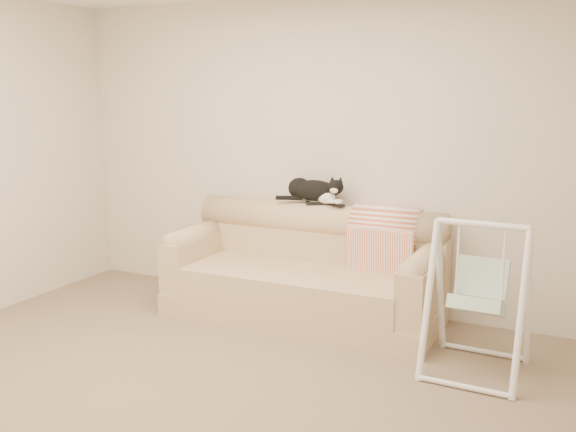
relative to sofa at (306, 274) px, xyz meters
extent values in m
plane|color=#7B654F|center=(0.10, -1.62, -0.35)|extent=(5.00, 5.00, 0.00)
cube|color=beige|center=(0.10, 0.38, 0.95)|extent=(5.00, 0.04, 2.60)
cube|color=tan|center=(0.00, -0.09, -0.26)|extent=(2.20, 0.90, 0.18)
cube|color=tan|center=(0.00, -0.20, -0.05)|extent=(1.80, 0.68, 0.24)
cube|color=tan|center=(0.00, 0.25, 0.08)|extent=(2.20, 0.22, 0.50)
cylinder|color=tan|center=(0.00, 0.25, 0.41)|extent=(2.16, 0.28, 0.28)
cube|color=tan|center=(-0.99, -0.09, 0.04)|extent=(0.20, 0.88, 0.42)
cylinder|color=tan|center=(-0.99, -0.09, 0.25)|extent=(0.18, 0.84, 0.18)
cube|color=tan|center=(0.99, -0.09, 0.04)|extent=(0.20, 0.88, 0.42)
cylinder|color=tan|center=(0.99, -0.09, 0.25)|extent=(0.18, 0.84, 0.18)
cube|color=black|center=(-0.01, 0.23, 0.56)|extent=(0.19, 0.11, 0.02)
cube|color=gray|center=(-0.01, 0.23, 0.57)|extent=(0.11, 0.07, 0.01)
cube|color=black|center=(0.17, 0.23, 0.56)|extent=(0.17, 0.12, 0.02)
ellipsoid|color=black|center=(-0.04, 0.25, 0.66)|extent=(0.42, 0.20, 0.18)
ellipsoid|color=black|center=(-0.18, 0.26, 0.67)|extent=(0.20, 0.18, 0.18)
ellipsoid|color=white|center=(0.08, 0.22, 0.62)|extent=(0.16, 0.11, 0.12)
ellipsoid|color=black|center=(0.17, 0.21, 0.70)|extent=(0.13, 0.14, 0.12)
ellipsoid|color=white|center=(0.17, 0.16, 0.68)|extent=(0.07, 0.06, 0.05)
sphere|color=#BF7272|center=(0.17, 0.14, 0.68)|extent=(0.01, 0.01, 0.01)
cone|color=black|center=(0.13, 0.23, 0.76)|extent=(0.06, 0.07, 0.06)
cone|color=black|center=(0.20, 0.23, 0.76)|extent=(0.06, 0.07, 0.06)
sphere|color=#9A7517|center=(0.14, 0.17, 0.71)|extent=(0.02, 0.02, 0.02)
sphere|color=#9A7517|center=(0.19, 0.17, 0.71)|extent=(0.02, 0.02, 0.02)
ellipsoid|color=white|center=(0.15, 0.18, 0.59)|extent=(0.08, 0.10, 0.04)
ellipsoid|color=white|center=(0.20, 0.18, 0.59)|extent=(0.08, 0.10, 0.04)
cylinder|color=black|center=(-0.24, 0.19, 0.59)|extent=(0.23, 0.11, 0.04)
cylinder|color=#D85635|center=(0.59, 0.25, 0.41)|extent=(0.54, 0.33, 0.33)
cube|color=#D85635|center=(0.59, 0.08, 0.21)|extent=(0.54, 0.09, 0.42)
cylinder|color=white|center=(1.16, -0.66, 0.15)|extent=(0.06, 0.35, 1.01)
cylinder|color=white|center=(1.17, -0.35, 0.15)|extent=(0.06, 0.35, 1.01)
cylinder|color=white|center=(1.73, -0.68, 0.15)|extent=(0.06, 0.35, 1.01)
cylinder|color=white|center=(1.74, -0.37, 0.15)|extent=(0.06, 0.35, 1.01)
cylinder|color=white|center=(1.45, -0.51, 0.64)|extent=(0.58, 0.06, 0.04)
cylinder|color=white|center=(1.44, -0.82, -0.33)|extent=(0.57, 0.05, 0.04)
cylinder|color=white|center=(1.46, -0.20, -0.33)|extent=(0.57, 0.05, 0.04)
cube|color=white|center=(1.45, -0.54, 0.11)|extent=(0.34, 0.31, 0.19)
cube|color=white|center=(1.45, -0.41, 0.27)|extent=(0.34, 0.16, 0.27)
cylinder|color=white|center=(1.31, -0.51, 0.41)|extent=(0.02, 0.02, 0.47)
cylinder|color=white|center=(1.59, -0.52, 0.41)|extent=(0.02, 0.02, 0.47)
camera|label=1|loc=(2.06, -4.63, 1.47)|focal=40.00mm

